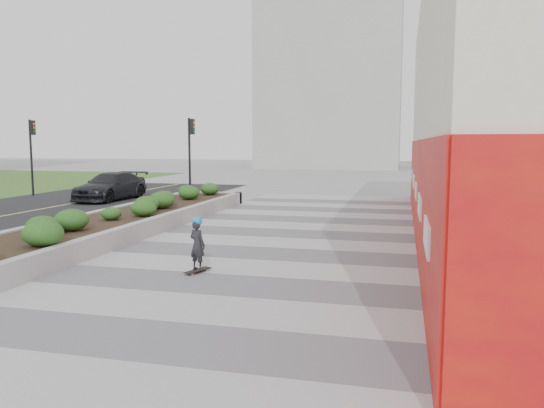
{
  "coord_description": "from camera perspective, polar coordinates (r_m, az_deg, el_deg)",
  "views": [
    {
      "loc": [
        3.57,
        -8.34,
        2.92
      ],
      "look_at": [
        -0.23,
        6.94,
        1.1
      ],
      "focal_mm": 35.0,
      "sensor_mm": 36.0,
      "label": 1
    }
  ],
  "objects": [
    {
      "name": "car_dark",
      "position": [
        28.48,
        -16.97,
        1.84
      ],
      "size": [
        2.17,
        4.91,
        1.4
      ],
      "primitive_type": "imported",
      "rotation": [
        0.0,
        0.0,
        -0.04
      ],
      "color": "black",
      "rests_on": "ground"
    },
    {
      "name": "traffic_signal_near",
      "position": [
        28.0,
        -8.74,
        6.19
      ],
      "size": [
        0.33,
        0.28,
        4.2
      ],
      "color": "black",
      "rests_on": "ground"
    },
    {
      "name": "manhole_cover",
      "position": [
        12.1,
        -1.14,
        -7.35
      ],
      "size": [
        0.44,
        0.44,
        0.01
      ],
      "primitive_type": "cylinder",
      "color": "#595654",
      "rests_on": "ground"
    },
    {
      "name": "distant_bldg_north_l",
      "position": [
        64.3,
        6.41,
        12.87
      ],
      "size": [
        16.0,
        12.0,
        20.0
      ],
      "primitive_type": "cube",
      "color": "#ADAAA3",
      "rests_on": "ground"
    },
    {
      "name": "ground",
      "position": [
        9.53,
        -8.93,
        -11.33
      ],
      "size": [
        160.0,
        160.0,
        0.0
      ],
      "primitive_type": "plane",
      "color": "gray",
      "rests_on": "ground"
    },
    {
      "name": "traffic_signal_far",
      "position": [
        32.28,
        -24.42,
        5.72
      ],
      "size": [
        0.33,
        0.28,
        4.2
      ],
      "color": "black",
      "rests_on": "ground"
    },
    {
      "name": "skateboarder",
      "position": [
        12.02,
        -8.03,
        -4.32
      ],
      "size": [
        0.49,
        0.74,
        1.29
      ],
      "rotation": [
        0.0,
        0.0,
        -0.36
      ],
      "color": "beige",
      "rests_on": "ground"
    },
    {
      "name": "distant_bldg_north_r",
      "position": [
        69.88,
        23.98,
        13.5
      ],
      "size": [
        14.0,
        10.0,
        24.0
      ],
      "primitive_type": "cube",
      "color": "#ADAAA3",
      "rests_on": "ground"
    },
    {
      "name": "building",
      "position": [
        17.68,
        25.44,
        9.39
      ],
      "size": [
        6.04,
        24.08,
        8.0
      ],
      "color": "beige",
      "rests_on": "ground"
    },
    {
      "name": "walkway",
      "position": [
        12.24,
        -3.42,
        -7.19
      ],
      "size": [
        8.0,
        36.0,
        0.01
      ],
      "primitive_type": "cube",
      "color": "#A8A8AD",
      "rests_on": "ground"
    },
    {
      "name": "planter",
      "position": [
        17.99,
        -16.45,
        -1.67
      ],
      "size": [
        3.0,
        18.0,
        0.9
      ],
      "color": "#9E9EA0",
      "rests_on": "ground"
    }
  ]
}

